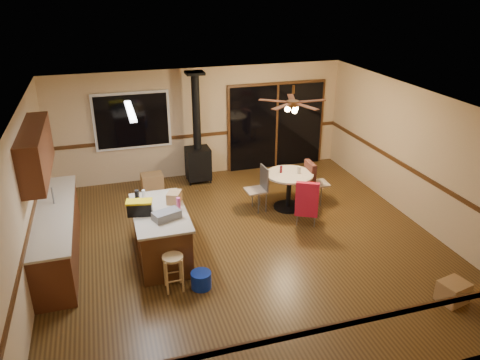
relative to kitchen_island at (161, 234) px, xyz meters
name	(u,v)px	position (x,y,z in m)	size (l,w,h in m)	color
floor	(245,244)	(1.50, 0.00, -0.45)	(7.00, 7.00, 0.00)	#4A3114
ceiling	(245,105)	(1.50, 0.00, 2.15)	(7.00, 7.00, 0.00)	silver
wall_back	(201,123)	(1.50, 3.50, 0.85)	(7.00, 7.00, 0.00)	tan
wall_front	(343,304)	(1.50, -3.50, 0.85)	(7.00, 7.00, 0.00)	tan
wall_left	(26,205)	(-2.00, 0.00, 0.85)	(7.00, 7.00, 0.00)	tan
wall_right	(419,158)	(5.00, 0.00, 0.85)	(7.00, 7.00, 0.00)	tan
chair_rail	(245,194)	(1.50, 0.00, 0.55)	(7.00, 7.00, 0.08)	#442711
window	(132,121)	(-0.10, 3.45, 1.05)	(1.72, 0.10, 1.32)	black
sliding_door	(276,127)	(3.40, 3.45, 0.60)	(2.52, 0.10, 2.10)	black
lower_cabinets	(58,236)	(-1.70, 0.50, -0.02)	(0.60, 3.00, 0.86)	#562915
countertop	(53,212)	(-1.70, 0.50, 0.43)	(0.64, 3.04, 0.04)	#BCAC92
upper_cabinets	(36,152)	(-1.83, 0.70, 1.45)	(0.35, 2.00, 0.80)	#562915
kitchen_island	(161,234)	(0.00, 0.00, 0.00)	(0.88, 1.68, 0.90)	#522C14
wood_stove	(198,152)	(1.30, 3.05, 0.28)	(0.55, 0.50, 2.52)	black
ceiling_fan	(293,105)	(2.82, 1.13, 1.76)	(0.24, 0.24, 0.55)	brown
fluorescent_strip	(130,111)	(-0.30, 0.30, 2.11)	(0.10, 1.20, 0.04)	white
toolbox_grey	(167,215)	(0.08, -0.31, 0.51)	(0.43, 0.24, 0.14)	slate
toolbox_black	(140,209)	(-0.32, -0.03, 0.56)	(0.39, 0.21, 0.22)	black
toolbox_yellow_lid	(139,202)	(-0.32, -0.03, 0.68)	(0.42, 0.22, 0.03)	gold
box_on_island	(174,197)	(0.30, 0.26, 0.54)	(0.21, 0.29, 0.19)	#A37848
bottle_dark	(137,198)	(-0.32, 0.33, 0.58)	(0.08, 0.08, 0.27)	black
bottle_pink	(178,204)	(0.32, -0.05, 0.56)	(0.07, 0.07, 0.22)	#D84C8C
bottle_white	(144,195)	(-0.20, 0.53, 0.53)	(0.06, 0.06, 0.17)	white
bar_stool	(174,273)	(0.05, -0.96, -0.16)	(0.33, 0.33, 0.59)	#D9B373
blue_bucket	(201,280)	(0.46, -1.05, -0.32)	(0.32, 0.32, 0.27)	#0D2AB9
dining_table	(289,184)	(2.82, 1.13, 0.08)	(0.98, 0.98, 0.78)	black
glass_red	(281,169)	(2.67, 1.23, 0.40)	(0.05, 0.05, 0.14)	#590C14
glass_cream	(299,170)	(3.00, 1.08, 0.40)	(0.07, 0.07, 0.15)	beige
chair_left	(260,183)	(2.22, 1.24, 0.14)	(0.43, 0.42, 0.51)	tan
chair_near	(307,199)	(2.83, 0.27, 0.14)	(0.59, 0.60, 0.70)	tan
chair_right	(311,178)	(3.33, 1.19, 0.14)	(0.48, 0.44, 0.70)	tan
box_under_window	(152,182)	(0.18, 2.86, -0.26)	(0.48, 0.39, 0.39)	#A37848
box_corner_b	(453,292)	(4.00, -2.47, -0.29)	(0.41, 0.35, 0.33)	#A37848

